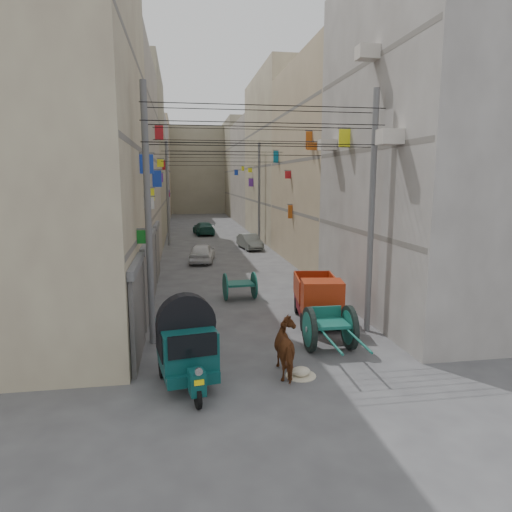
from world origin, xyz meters
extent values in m
plane|color=#464548|center=(0.00, 0.00, 0.00)|extent=(140.00, 140.00, 0.00)
cube|color=#B9AF8C|center=(-8.00, 8.00, 6.50)|extent=(8.00, 10.00, 13.00)
cube|color=slate|center=(-4.12, 8.00, 3.20)|extent=(0.25, 9.80, 0.18)
cube|color=slate|center=(-4.12, 8.00, 6.20)|extent=(0.25, 9.80, 0.18)
cube|color=slate|center=(-4.12, 8.00, 9.20)|extent=(0.25, 9.80, 0.18)
cube|color=#A2988B|center=(-8.00, 19.00, 6.00)|extent=(8.00, 12.00, 12.00)
cube|color=slate|center=(-4.12, 19.00, 3.20)|extent=(0.25, 11.76, 0.18)
cube|color=slate|center=(-4.12, 19.00, 6.20)|extent=(0.25, 11.76, 0.18)
cube|color=slate|center=(-4.12, 19.00, 9.20)|extent=(0.25, 11.76, 0.18)
cube|color=gray|center=(-8.00, 32.00, 7.00)|extent=(8.00, 14.00, 14.00)
cube|color=slate|center=(-4.12, 32.00, 3.20)|extent=(0.25, 13.72, 0.18)
cube|color=slate|center=(-4.12, 32.00, 6.20)|extent=(0.25, 13.72, 0.18)
cube|color=slate|center=(-4.12, 32.00, 9.20)|extent=(0.25, 13.72, 0.18)
cube|color=#AAA59F|center=(-8.00, 46.00, 5.90)|extent=(8.00, 14.00, 11.80)
cube|color=slate|center=(-4.12, 46.00, 3.20)|extent=(0.25, 13.72, 0.18)
cube|color=slate|center=(-4.12, 46.00, 6.20)|extent=(0.25, 13.72, 0.18)
cube|color=slate|center=(-4.12, 46.00, 9.20)|extent=(0.25, 13.72, 0.18)
cube|color=tan|center=(-8.00, 59.00, 6.75)|extent=(8.00, 12.00, 13.50)
cube|color=slate|center=(-4.12, 59.00, 3.20)|extent=(0.25, 11.76, 0.18)
cube|color=slate|center=(-4.12, 59.00, 6.20)|extent=(0.25, 11.76, 0.18)
cube|color=slate|center=(-4.12, 59.00, 9.20)|extent=(0.25, 11.76, 0.18)
cube|color=#AAA59F|center=(8.00, 8.00, 6.50)|extent=(8.00, 10.00, 13.00)
cube|color=slate|center=(4.12, 8.00, 3.20)|extent=(0.25, 9.80, 0.18)
cube|color=slate|center=(4.12, 8.00, 6.20)|extent=(0.25, 9.80, 0.18)
cube|color=slate|center=(4.12, 8.00, 9.20)|extent=(0.25, 9.80, 0.18)
cube|color=tan|center=(8.00, 19.00, 6.00)|extent=(8.00, 12.00, 12.00)
cube|color=slate|center=(4.12, 19.00, 3.20)|extent=(0.25, 11.76, 0.18)
cube|color=slate|center=(4.12, 19.00, 6.20)|extent=(0.25, 11.76, 0.18)
cube|color=slate|center=(4.12, 19.00, 9.20)|extent=(0.25, 11.76, 0.18)
cube|color=#B9AF8C|center=(8.00, 32.00, 7.00)|extent=(8.00, 14.00, 14.00)
cube|color=slate|center=(4.12, 32.00, 3.20)|extent=(0.25, 13.72, 0.18)
cube|color=slate|center=(4.12, 32.00, 6.20)|extent=(0.25, 13.72, 0.18)
cube|color=slate|center=(4.12, 32.00, 9.20)|extent=(0.25, 13.72, 0.18)
cube|color=#A2988B|center=(8.00, 46.00, 5.90)|extent=(8.00, 14.00, 11.80)
cube|color=slate|center=(4.12, 46.00, 3.20)|extent=(0.25, 13.72, 0.18)
cube|color=slate|center=(4.12, 46.00, 6.20)|extent=(0.25, 13.72, 0.18)
cube|color=slate|center=(4.12, 46.00, 9.20)|extent=(0.25, 13.72, 0.18)
cube|color=gray|center=(8.00, 59.00, 6.75)|extent=(8.00, 12.00, 13.50)
cube|color=slate|center=(4.12, 59.00, 3.20)|extent=(0.25, 11.76, 0.18)
cube|color=slate|center=(4.12, 59.00, 6.20)|extent=(0.25, 11.76, 0.18)
cube|color=slate|center=(4.12, 59.00, 9.20)|extent=(0.25, 11.76, 0.18)
cube|color=gray|center=(0.00, 66.00, 6.50)|extent=(22.00, 10.00, 13.00)
cube|color=#4B4C51|center=(-3.92, 4.80, 1.30)|extent=(0.12, 3.00, 2.60)
cube|color=slate|center=(-3.90, 4.80, 2.75)|extent=(0.18, 3.20, 0.25)
cube|color=#4B4C51|center=(-3.92, 8.50, 1.30)|extent=(0.12, 3.00, 2.60)
cube|color=slate|center=(-3.90, 8.50, 2.75)|extent=(0.18, 3.20, 0.25)
cube|color=#4B4C51|center=(-3.92, 12.20, 1.30)|extent=(0.12, 3.00, 2.60)
cube|color=slate|center=(-3.90, 12.20, 2.75)|extent=(0.18, 3.20, 0.25)
cube|color=#4B4C51|center=(-3.92, 16.00, 1.30)|extent=(0.12, 3.00, 2.60)
cube|color=slate|center=(-3.90, 16.00, 2.75)|extent=(0.18, 3.20, 0.25)
cube|color=yellow|center=(3.81, 34.28, 5.98)|extent=(0.38, 0.08, 0.41)
cube|color=#632A9A|center=(-3.86, 41.61, 3.62)|extent=(0.27, 0.08, 0.71)
cube|color=#188626|center=(-3.78, 6.43, 3.35)|extent=(0.44, 0.08, 0.42)
cube|color=#1A3CB8|center=(-3.77, 15.80, 5.17)|extent=(0.45, 0.08, 0.84)
cube|color=#1A3CB8|center=(3.79, 44.88, 5.91)|extent=(0.41, 0.08, 0.59)
cube|color=silver|center=(-3.81, 9.76, 4.24)|extent=(0.38, 0.08, 0.44)
cube|color=#632A9A|center=(3.78, 33.54, 4.85)|extent=(0.43, 0.08, 0.72)
cube|color=yellow|center=(3.86, 39.62, 6.25)|extent=(0.28, 0.08, 0.44)
cube|color=#B2171F|center=(-3.76, 20.00, 7.85)|extent=(0.48, 0.08, 0.84)
cube|color=#B2171F|center=(-3.85, 38.07, 3.67)|extent=(0.31, 0.08, 0.44)
cube|color=#B2171F|center=(3.82, 19.02, 5.41)|extent=(0.35, 0.08, 0.45)
cube|color=#0E779D|center=(3.83, 22.65, 6.65)|extent=(0.34, 0.08, 0.79)
cube|color=yellow|center=(-3.86, 12.02, 4.50)|extent=(0.28, 0.08, 0.52)
cube|color=#B2171F|center=(-3.86, 29.62, 6.26)|extent=(0.28, 0.08, 0.74)
cube|color=#BA5615|center=(3.87, 18.51, 3.22)|extent=(0.26, 0.08, 0.80)
cube|color=silver|center=(3.83, 9.37, 6.69)|extent=(0.34, 0.08, 0.55)
cube|color=#1A3CB8|center=(-3.76, 8.55, 5.67)|extent=(0.47, 0.08, 0.67)
cube|color=yellow|center=(-3.80, 21.15, 6.14)|extent=(0.40, 0.08, 0.47)
cube|color=#632A9A|center=(-3.84, 21.66, 5.24)|extent=(0.32, 0.08, 0.55)
cube|color=#BA5615|center=(3.76, 13.74, 6.73)|extent=(0.47, 0.08, 0.35)
cube|color=#BA5615|center=(3.84, 14.58, 7.07)|extent=(0.32, 0.08, 0.89)
cube|color=yellow|center=(3.78, 9.29, 6.73)|extent=(0.44, 0.08, 0.69)
cube|color=#B2171F|center=(-4.06, 6.00, 3.00)|extent=(0.10, 3.20, 0.80)
cube|color=silver|center=(-4.06, 15.00, 3.00)|extent=(0.10, 3.20, 0.80)
cube|color=#1A3CB8|center=(-4.06, 27.00, 3.00)|extent=(0.10, 3.20, 0.80)
cube|color=#B2171F|center=(-4.06, 39.00, 3.00)|extent=(0.10, 3.20, 0.80)
cube|color=#632A9A|center=(4.06, 6.00, 3.00)|extent=(0.10, 3.20, 0.80)
cube|color=silver|center=(4.06, 15.00, 3.00)|extent=(0.10, 3.20, 0.80)
cube|color=#1A3CB8|center=(4.06, 27.00, 3.00)|extent=(0.10, 3.20, 0.80)
cube|color=#632A9A|center=(4.06, 39.00, 3.00)|extent=(0.10, 3.20, 0.80)
cube|color=beige|center=(3.65, 5.00, 6.40)|extent=(0.70, 0.55, 0.45)
cube|color=beige|center=(3.65, 11.00, 6.60)|extent=(0.70, 0.55, 0.45)
cube|color=beige|center=(3.65, 7.00, 9.30)|extent=(0.70, 0.55, 0.45)
cylinder|color=slate|center=(-3.60, 6.00, 4.00)|extent=(0.20, 0.20, 8.00)
cylinder|color=slate|center=(3.60, 6.00, 4.00)|extent=(0.20, 0.20, 8.00)
cylinder|color=slate|center=(-3.60, 28.00, 4.00)|extent=(0.20, 0.20, 8.00)
cylinder|color=slate|center=(3.60, 28.00, 4.00)|extent=(0.20, 0.20, 8.00)
cylinder|color=black|center=(0.00, 5.50, 6.20)|extent=(7.40, 0.02, 0.02)
cylinder|color=black|center=(0.00, 5.50, 6.80)|extent=(7.40, 0.02, 0.02)
cylinder|color=black|center=(0.00, 5.50, 7.30)|extent=(7.40, 0.02, 0.02)
cylinder|color=black|center=(0.00, 6.50, 6.20)|extent=(7.40, 0.02, 0.02)
cylinder|color=black|center=(0.00, 6.50, 6.80)|extent=(7.40, 0.02, 0.02)
cylinder|color=black|center=(0.00, 6.50, 7.30)|extent=(7.40, 0.02, 0.02)
cylinder|color=black|center=(0.00, 12.00, 6.20)|extent=(7.40, 0.02, 0.02)
cylinder|color=black|center=(0.00, 12.00, 6.80)|extent=(7.40, 0.02, 0.02)
cylinder|color=black|center=(0.00, 12.00, 7.30)|extent=(7.40, 0.02, 0.02)
cylinder|color=black|center=(0.00, 20.00, 6.20)|extent=(7.40, 0.02, 0.02)
cylinder|color=black|center=(0.00, 20.00, 6.80)|extent=(7.40, 0.02, 0.02)
cylinder|color=black|center=(0.00, 20.00, 7.30)|extent=(7.40, 0.02, 0.02)
cylinder|color=black|center=(0.00, 28.00, 6.20)|extent=(7.40, 0.02, 0.02)
cylinder|color=black|center=(0.00, 28.00, 6.80)|extent=(7.40, 0.02, 0.02)
cylinder|color=black|center=(0.00, 28.00, 7.30)|extent=(7.40, 0.02, 0.02)
cylinder|color=black|center=(-2.34, 1.51, 0.28)|extent=(0.21, 0.58, 0.56)
cylinder|color=black|center=(-3.20, 3.30, 0.28)|extent=(0.21, 0.58, 0.56)
cylinder|color=black|center=(-2.11, 3.48, 0.28)|extent=(0.21, 0.58, 0.56)
cube|color=#0B403E|center=(-2.56, 2.80, 0.48)|extent=(1.55, 2.09, 0.28)
cube|color=#0B403E|center=(-2.35, 1.56, 0.60)|extent=(0.42, 0.50, 0.55)
cylinder|color=silver|center=(-2.31, 1.33, 0.96)|extent=(0.19, 0.08, 0.18)
cube|color=yellow|center=(-2.31, 1.31, 0.71)|extent=(0.22, 0.07, 0.12)
cube|color=#0B403E|center=(-2.56, 2.85, 1.06)|extent=(1.57, 1.90, 0.96)
cube|color=black|center=(-2.42, 1.98, 1.31)|extent=(1.15, 0.25, 0.55)
cube|color=black|center=(-3.22, 2.74, 1.16)|extent=(0.24, 1.20, 0.65)
cube|color=black|center=(-1.91, 2.96, 1.16)|extent=(0.24, 1.20, 0.65)
cube|color=silver|center=(-2.42, 1.95, 0.55)|extent=(1.25, 0.26, 0.06)
cylinder|color=black|center=(1.12, 4.51, 0.68)|extent=(0.16, 1.36, 1.35)
cylinder|color=#135549|center=(1.12, 4.51, 0.68)|extent=(0.18, 1.06, 1.06)
cylinder|color=slate|center=(1.12, 4.51, 0.68)|extent=(0.22, 0.18, 0.17)
cylinder|color=black|center=(2.38, 4.49, 0.68)|extent=(0.16, 1.36, 1.35)
cylinder|color=#135549|center=(2.38, 4.49, 0.68)|extent=(0.18, 1.06, 1.06)
cylinder|color=slate|center=(2.38, 4.49, 0.68)|extent=(0.22, 0.18, 0.17)
cylinder|color=slate|center=(1.75, 4.50, 0.68)|extent=(1.31, 0.10, 0.08)
cube|color=#135549|center=(1.75, 4.50, 0.85)|extent=(1.03, 1.08, 0.10)
cube|color=#135549|center=(1.76, 4.98, 1.06)|extent=(1.02, 0.09, 0.34)
cylinder|color=#135549|center=(1.35, 3.30, 0.77)|extent=(0.10, 2.23, 0.07)
cylinder|color=#135549|center=(2.12, 3.29, 0.77)|extent=(0.10, 2.23, 0.07)
cylinder|color=black|center=(1.44, 6.34, 0.31)|extent=(0.26, 0.64, 0.62)
cylinder|color=black|center=(1.74, 8.39, 0.31)|extent=(0.26, 0.64, 0.62)
cylinder|color=black|center=(2.66, 6.16, 0.31)|extent=(0.26, 0.64, 0.62)
cylinder|color=black|center=(2.96, 8.21, 0.31)|extent=(0.26, 0.64, 0.62)
cube|color=#600D14|center=(2.20, 7.28, 0.52)|extent=(1.81, 3.28, 0.33)
cube|color=maroon|center=(2.04, 6.20, 1.18)|extent=(1.50, 1.18, 1.18)
cube|color=black|center=(1.98, 5.76, 1.27)|extent=(1.22, 0.24, 0.52)
cube|color=#600D14|center=(2.28, 7.79, 0.77)|extent=(1.70, 2.26, 0.11)
cube|color=maroon|center=(1.59, 7.89, 1.18)|extent=(0.36, 2.06, 0.80)
cube|color=maroon|center=(2.96, 7.69, 1.18)|extent=(0.36, 2.06, 0.80)
cube|color=maroon|center=(2.42, 8.80, 1.18)|extent=(1.41, 0.26, 0.80)
cylinder|color=#135549|center=(-0.82, 10.79, 0.59)|extent=(0.15, 1.18, 1.18)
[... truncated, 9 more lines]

